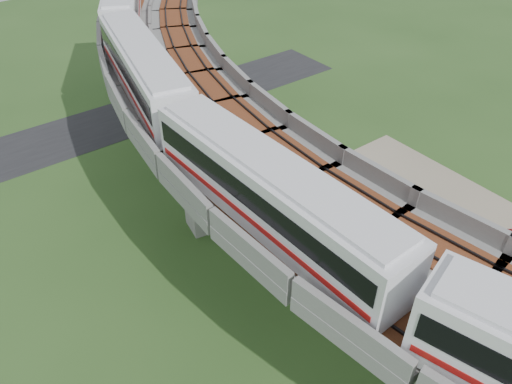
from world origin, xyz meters
The scene contains 15 objects.
ground centered at (0.00, 0.00, 0.00)m, with size 160.00×160.00×0.00m, color #2E5120.
dirt_lot centered at (14.00, -2.00, 0.02)m, with size 18.00×26.00×0.04m, color gray.
asphalt_road centered at (0.00, 30.00, 0.01)m, with size 60.00×8.00×0.03m, color #232326.
viaduct centered at (3.84, 0.00, 9.05)m, with size 19.58×73.98×11.40m.
metro_train centered at (0.56, 5.04, 12.31)m, with size 13.03×61.10×3.64m.
fence centered at (9.75, 0.00, 0.75)m, with size 3.87×38.73×1.50m.
tree_0 centered at (10.68, 22.51, 2.06)m, with size 3.12×3.12×3.39m.
tree_1 centered at (8.69, 16.66, 1.80)m, with size 2.99×2.99×3.07m.
tree_2 centered at (8.00, 11.92, 2.30)m, with size 1.92×1.92×3.13m.
tree_3 centered at (6.43, 5.89, 2.33)m, with size 2.23×2.23×3.28m.
tree_4 centered at (6.33, 3.40, 2.38)m, with size 2.03×2.03×3.25m.
tree_5 centered at (5.94, -2.66, 2.25)m, with size 2.62×2.62×3.37m.
tree_6 centered at (6.71, -7.38, 1.52)m, with size 1.91×1.91×2.34m.
car_white centered at (14.24, -7.61, 0.68)m, with size 1.52×3.77×1.29m, color silver.
car_dark centered at (13.99, 0.69, 0.63)m, with size 1.65×4.06×1.18m, color black.
Camera 1 is at (-13.45, -15.54, 26.04)m, focal length 35.00 mm.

